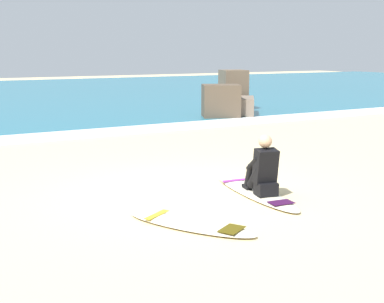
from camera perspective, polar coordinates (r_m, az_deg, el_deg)
ground_plane at (r=8.49m, az=-0.79°, el=-4.69°), size 80.00×80.00×0.00m
breaking_foam at (r=14.46m, az=-13.29°, el=1.77°), size 80.00×0.90×0.11m
surfboard_main at (r=8.54m, az=6.89°, el=-4.42°), size 0.78×2.50×0.08m
surfer_seated at (r=8.27m, az=7.80°, el=-2.10°), size 0.47×0.75×0.95m
surfboard_spare_near at (r=6.97m, az=-0.19°, el=-7.92°), size 1.41×1.93×0.08m
rock_outcrop_distant at (r=18.68m, az=4.27°, el=5.69°), size 2.94×2.99×1.59m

